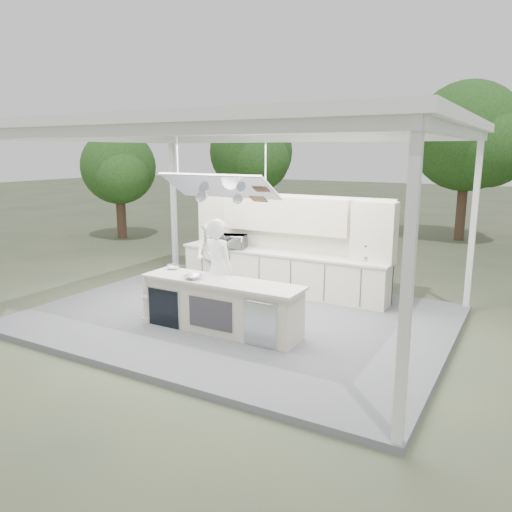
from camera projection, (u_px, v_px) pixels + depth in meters
The scene contains 12 objects.
ground at pixel (238, 320), 10.03m from camera, with size 90.00×90.00×0.00m, color #51573B.
stage_deck at pixel (238, 318), 10.02m from camera, with size 8.00×6.00×0.12m, color #58585D.
tent at pixel (237, 131), 9.25m from camera, with size 8.20×6.20×3.86m.
demo_island at pixel (220, 305), 9.04m from camera, with size 3.10×0.79×0.95m.
back_counter at pixel (281, 272), 11.52m from camera, with size 5.08×0.72×0.95m.
back_wall_unit at pixel (303, 230), 11.29m from camera, with size 5.05×0.48×2.25m.
tree_cluster at pixel (377, 152), 17.74m from camera, with size 19.55×9.40×5.85m.
head_chef at pixel (218, 271), 9.44m from camera, with size 0.73×0.48×2.00m, color white.
sous_chef at pixel (210, 255), 12.01m from camera, with size 0.74×0.58×1.53m, color white.
toaster_oven at pixel (233, 242), 11.79m from camera, with size 0.60×0.41×0.33m, color silver.
bowl_large at pixel (193, 277), 9.02m from camera, with size 0.31×0.31×0.08m, color silver.
bowl_small at pixel (173, 267), 9.78m from camera, with size 0.26×0.26×0.08m, color silver.
Camera 1 is at (5.02, -8.12, 3.36)m, focal length 35.00 mm.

